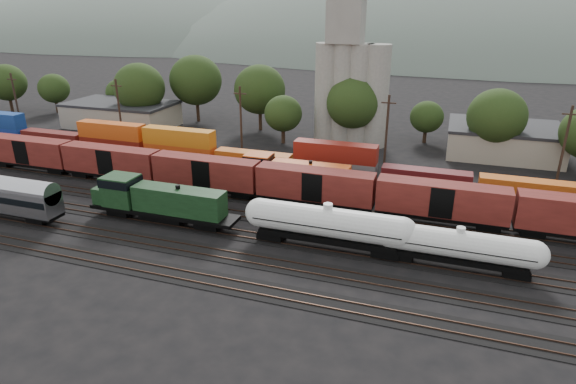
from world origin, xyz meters
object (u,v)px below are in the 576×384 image
(green_locomotive, at_px, (155,200))
(tank_car_a, at_px, (327,224))
(orange_locomotive, at_px, (289,173))
(grain_silo, at_px, (350,83))

(green_locomotive, xyz_separation_m, tank_car_a, (21.12, 0.00, 0.06))
(green_locomotive, height_order, orange_locomotive, green_locomotive)
(orange_locomotive, bearing_deg, green_locomotive, -128.15)
(tank_car_a, relative_size, grain_silo, 0.64)
(green_locomotive, height_order, tank_car_a, green_locomotive)
(orange_locomotive, bearing_deg, grain_silo, 83.89)
(green_locomotive, relative_size, tank_car_a, 1.01)
(tank_car_a, bearing_deg, grain_silo, 99.08)
(green_locomotive, xyz_separation_m, grain_silo, (14.57, 41.00, 8.44))
(green_locomotive, bearing_deg, tank_car_a, 0.00)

